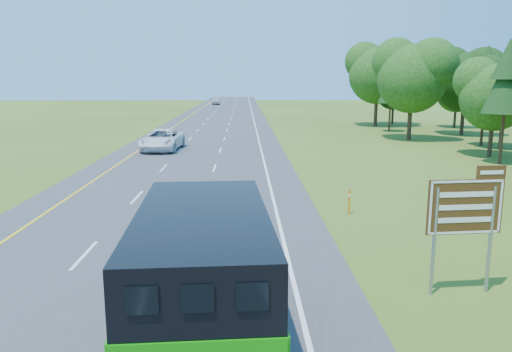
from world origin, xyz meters
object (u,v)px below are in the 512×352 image
(white_suv, at_px, (162,140))
(far_car, at_px, (216,101))
(exit_sign, at_px, (466,212))
(horse_truck, at_px, (204,279))

(white_suv, bearing_deg, far_car, 93.46)
(exit_sign, bearing_deg, horse_truck, -158.80)
(white_suv, height_order, far_car, white_suv)
(white_suv, relative_size, exit_sign, 1.73)
(horse_truck, bearing_deg, exit_sign, 22.77)
(horse_truck, distance_m, white_suv, 35.07)
(far_car, bearing_deg, white_suv, -94.74)
(horse_truck, distance_m, far_car, 117.42)
(far_car, bearing_deg, horse_truck, -91.53)
(horse_truck, height_order, white_suv, horse_truck)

